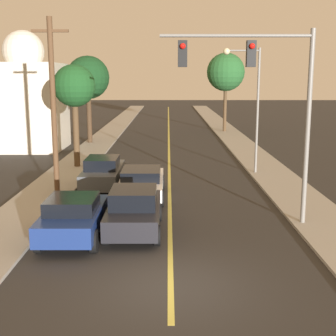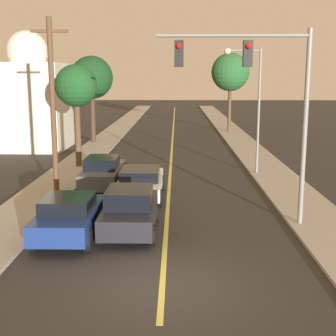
# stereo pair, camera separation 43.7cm
# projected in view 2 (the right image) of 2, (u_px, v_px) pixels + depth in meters

# --- Properties ---
(ground_plane) EXTENTS (200.00, 200.00, 0.00)m
(ground_plane) POSITION_uv_depth(u_px,v_px,m) (162.00, 286.00, 12.32)
(ground_plane) COLOR #2D2B28
(road_surface) EXTENTS (9.06, 80.00, 0.01)m
(road_surface) POSITION_uv_depth(u_px,v_px,m) (173.00, 131.00, 47.65)
(road_surface) COLOR #2D2B28
(road_surface) RESTS_ON ground
(sidewalk_left) EXTENTS (2.50, 80.00, 0.12)m
(sidewalk_left) POSITION_uv_depth(u_px,v_px,m) (117.00, 130.00, 47.74)
(sidewalk_left) COLOR #9E998E
(sidewalk_left) RESTS_ON ground
(sidewalk_right) EXTENTS (2.50, 80.00, 0.12)m
(sidewalk_right) POSITION_uv_depth(u_px,v_px,m) (230.00, 130.00, 47.53)
(sidewalk_right) COLOR #9E998E
(sidewalk_right) RESTS_ON ground
(car_near_lane_front) EXTENTS (1.91, 4.24, 1.62)m
(car_near_lane_front) POSITION_uv_depth(u_px,v_px,m) (130.00, 210.00, 16.50)
(car_near_lane_front) COLOR black
(car_near_lane_front) RESTS_ON ground
(car_near_lane_second) EXTENTS (2.04, 4.76, 1.39)m
(car_near_lane_second) POSITION_uv_depth(u_px,v_px,m) (140.00, 182.00, 21.19)
(car_near_lane_second) COLOR white
(car_near_lane_second) RESTS_ON ground
(car_outer_lane_front) EXTENTS (1.96, 4.08, 1.50)m
(car_outer_lane_front) POSITION_uv_depth(u_px,v_px,m) (69.00, 216.00, 15.83)
(car_outer_lane_front) COLOR navy
(car_outer_lane_front) RESTS_ON ground
(car_outer_lane_second) EXTENTS (1.85, 4.47, 1.59)m
(car_outer_lane_second) POSITION_uv_depth(u_px,v_px,m) (103.00, 172.00, 22.98)
(car_outer_lane_second) COLOR #474C51
(car_outer_lane_second) RESTS_ON ground
(traffic_signal_mast) EXTENTS (5.38, 0.42, 6.96)m
(traffic_signal_mast) POSITION_uv_depth(u_px,v_px,m) (260.00, 87.00, 16.37)
(traffic_signal_mast) COLOR slate
(traffic_signal_mast) RESTS_ON ground
(streetlamp_right) EXTENTS (2.04, 0.36, 6.85)m
(streetlamp_right) POSITION_uv_depth(u_px,v_px,m) (250.00, 93.00, 25.55)
(streetlamp_right) COLOR slate
(streetlamp_right) RESTS_ON ground
(utility_pole_left) EXTENTS (1.60, 0.24, 7.84)m
(utility_pole_left) POSITION_uv_depth(u_px,v_px,m) (53.00, 105.00, 20.69)
(utility_pole_left) COLOR #513823
(utility_pole_left) RESTS_ON ground
(tree_left_near) EXTENTS (2.49, 2.49, 6.04)m
(tree_left_near) POSITION_uv_depth(u_px,v_px,m) (76.00, 87.00, 27.48)
(tree_left_near) COLOR #4C3823
(tree_left_near) RESTS_ON ground
(tree_left_far) EXTENTS (3.44, 3.44, 6.97)m
(tree_left_far) POSITION_uv_depth(u_px,v_px,m) (92.00, 78.00, 37.60)
(tree_left_far) COLOR #3D2B1C
(tree_left_far) RESTS_ON ground
(tree_right_near) EXTENTS (3.68, 3.68, 7.60)m
(tree_right_near) POSITION_uv_depth(u_px,v_px,m) (230.00, 72.00, 45.20)
(tree_right_near) COLOR #4C3823
(tree_right_near) RESTS_ON ground
(domed_building_left) EXTENTS (5.36, 5.36, 8.78)m
(domed_building_left) POSITION_uv_depth(u_px,v_px,m) (30.00, 99.00, 35.21)
(domed_building_left) COLOR beige
(domed_building_left) RESTS_ON ground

